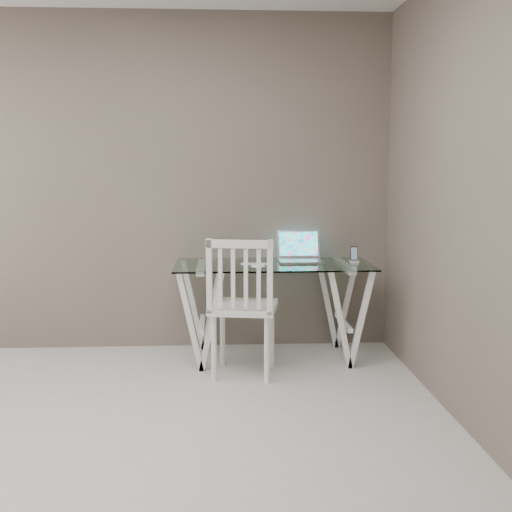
{
  "coord_description": "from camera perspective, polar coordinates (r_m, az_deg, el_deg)",
  "views": [
    {
      "loc": [
        0.61,
        -2.98,
        1.49
      ],
      "look_at": [
        0.87,
        1.55,
        0.85
      ],
      "focal_mm": 45.0,
      "sensor_mm": 36.0,
      "label": 1
    }
  ],
  "objects": [
    {
      "name": "room",
      "position": [
        3.08,
        -16.27,
        11.92
      ],
      "size": [
        4.5,
        4.52,
        2.71
      ],
      "color": "beige",
      "rests_on": "ground"
    },
    {
      "name": "desk",
      "position": [
        4.97,
        1.53,
        -4.83
      ],
      "size": [
        1.5,
        0.7,
        0.75
      ],
      "color": "silver",
      "rests_on": "ground"
    },
    {
      "name": "chair",
      "position": [
        4.49,
        -1.24,
        -4.03
      ],
      "size": [
        0.53,
        0.53,
        1.0
      ],
      "rotation": [
        0.0,
        0.0,
        -0.17
      ],
      "color": "white",
      "rests_on": "ground"
    },
    {
      "name": "laptop",
      "position": [
        5.07,
        3.92,
        0.21
      ],
      "size": [
        0.34,
        0.31,
        0.24
      ],
      "color": "#B5B5BA",
      "rests_on": "desk"
    },
    {
      "name": "keyboard",
      "position": [
        4.86,
        0.02,
        -0.74
      ],
      "size": [
        0.25,
        0.11,
        0.01
      ],
      "primitive_type": "cube",
      "color": "silver",
      "rests_on": "desk"
    },
    {
      "name": "mouse",
      "position": [
        4.67,
        0.19,
        -0.93
      ],
      "size": [
        0.11,
        0.06,
        0.03
      ],
      "primitive_type": "ellipsoid",
      "color": "white",
      "rests_on": "desk"
    },
    {
      "name": "phone_dock",
      "position": [
        5.03,
        8.7,
        -0.17
      ],
      "size": [
        0.07,
        0.07,
        0.12
      ],
      "color": "white",
      "rests_on": "desk"
    }
  ]
}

